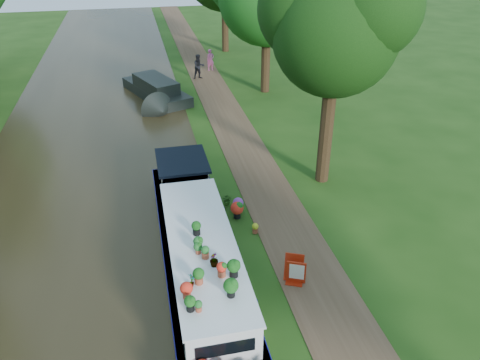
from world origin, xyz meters
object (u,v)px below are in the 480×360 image
Objects in this scene: pedestrian_pink at (210,60)px; pedestrian_dark at (199,67)px; sandwich_board at (295,271)px; second_boat at (156,91)px; plant_boat at (203,270)px.

pedestrian_pink is 2.19m from pedestrian_dark.
pedestrian_pink is (1.26, 23.53, 0.34)m from sandwich_board.
second_boat is at bearing 124.05° from sandwich_board.
plant_boat is at bearing -112.10° from pedestrian_pink.
pedestrian_dark is at bearing -133.22° from pedestrian_pink.
pedestrian_dark reaches higher than pedestrian_pink.
sandwich_board is at bearing -4.79° from plant_boat.
pedestrian_pink reaches higher than sandwich_board.
second_boat is 4.80m from pedestrian_dark.
sandwich_board is (3.07, -18.10, -0.09)m from second_boat.
plant_boat reaches higher than pedestrian_pink.
plant_boat is 17.87m from second_boat.
sandwich_board is 23.56m from pedestrian_pink.
plant_boat is 7.96× the size of pedestrian_dark.
plant_boat is 1.83× the size of second_boat.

